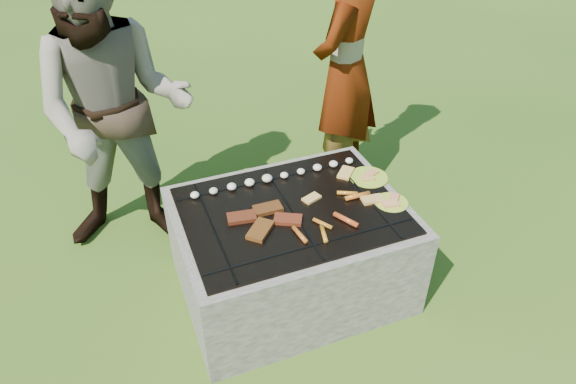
{
  "coord_description": "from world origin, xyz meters",
  "views": [
    {
      "loc": [
        -0.85,
        -2.1,
        2.41
      ],
      "look_at": [
        0.0,
        0.05,
        0.7
      ],
      "focal_mm": 32.0,
      "sensor_mm": 36.0,
      "label": 1
    }
  ],
  "objects_px": {
    "plate_far": "(369,178)",
    "cook": "(346,71)",
    "plate_near": "(391,203)",
    "fire_pit": "(291,252)",
    "bystander": "(116,112)"
  },
  "relations": [
    {
      "from": "plate_near",
      "to": "cook",
      "type": "relative_size",
      "value": 0.12
    },
    {
      "from": "fire_pit",
      "to": "bystander",
      "type": "bearing_deg",
      "value": 133.74
    },
    {
      "from": "plate_far",
      "to": "bystander",
      "type": "xyz_separation_m",
      "value": [
        -1.36,
        0.71,
        0.36
      ]
    },
    {
      "from": "fire_pit",
      "to": "cook",
      "type": "height_order",
      "value": "cook"
    },
    {
      "from": "fire_pit",
      "to": "cook",
      "type": "bearing_deg",
      "value": 49.61
    },
    {
      "from": "plate_near",
      "to": "bystander",
      "type": "height_order",
      "value": "bystander"
    },
    {
      "from": "plate_near",
      "to": "cook",
      "type": "height_order",
      "value": "cook"
    },
    {
      "from": "plate_far",
      "to": "plate_near",
      "type": "xyz_separation_m",
      "value": [
        -0.0,
        -0.27,
        0.0
      ]
    },
    {
      "from": "cook",
      "to": "bystander",
      "type": "height_order",
      "value": "bystander"
    },
    {
      "from": "cook",
      "to": "bystander",
      "type": "relative_size",
      "value": 0.98
    },
    {
      "from": "plate_far",
      "to": "cook",
      "type": "relative_size",
      "value": 0.15
    },
    {
      "from": "bystander",
      "to": "fire_pit",
      "type": "bearing_deg",
      "value": -31.05
    },
    {
      "from": "plate_far",
      "to": "cook",
      "type": "height_order",
      "value": "cook"
    },
    {
      "from": "fire_pit",
      "to": "plate_near",
      "type": "bearing_deg",
      "value": -14.92
    },
    {
      "from": "plate_far",
      "to": "plate_near",
      "type": "distance_m",
      "value": 0.27
    }
  ]
}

